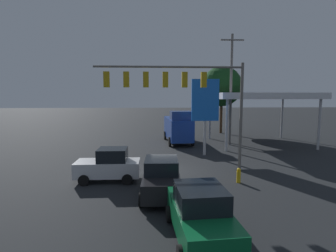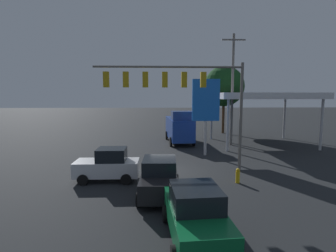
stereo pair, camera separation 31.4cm
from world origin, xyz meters
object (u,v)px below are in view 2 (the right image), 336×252
at_px(utility_pole, 232,88).
at_px(fire_hydrant, 238,176).
at_px(traffic_signal_assembly, 177,87).
at_px(delivery_truck, 179,127).
at_px(hatchback_crossing, 108,165).
at_px(sedan_waiting, 159,177).
at_px(sedan_far, 195,214).
at_px(street_tree, 224,86).
at_px(price_sign, 206,103).

relative_size(utility_pole, fire_hydrant, 12.89).
bearing_deg(traffic_signal_assembly, delivery_truck, -95.86).
distance_m(utility_pole, fire_hydrant, 13.60).
distance_m(traffic_signal_assembly, fire_hydrant, 6.75).
bearing_deg(hatchback_crossing, sedan_waiting, 140.54).
height_order(sedan_waiting, sedan_far, same).
distance_m(traffic_signal_assembly, utility_pole, 11.54).
bearing_deg(delivery_truck, traffic_signal_assembly, -9.34).
bearing_deg(hatchback_crossing, street_tree, -120.89).
relative_size(sedan_waiting, sedan_far, 0.99).
bearing_deg(utility_pole, sedan_waiting, 60.84).
relative_size(price_sign, hatchback_crossing, 1.72).
relative_size(utility_pole, hatchback_crossing, 2.98).
height_order(sedan_waiting, hatchback_crossing, hatchback_crossing).
bearing_deg(sedan_far, street_tree, 160.05).
bearing_deg(sedan_far, fire_hydrant, 146.65).
height_order(traffic_signal_assembly, price_sign, traffic_signal_assembly).
bearing_deg(sedan_waiting, street_tree, 160.47).
bearing_deg(utility_pole, delivery_truck, -16.04).
bearing_deg(utility_pole, hatchback_crossing, 46.12).
bearing_deg(delivery_truck, fire_hydrant, 6.02).
height_order(sedan_far, street_tree, street_tree).
relative_size(traffic_signal_assembly, street_tree, 1.07).
bearing_deg(street_tree, price_sign, 69.58).
bearing_deg(street_tree, sedan_far, 73.70).
bearing_deg(fire_hydrant, price_sign, -85.74).
bearing_deg(hatchback_crossing, traffic_signal_assembly, -158.98).
xyz_separation_m(price_sign, fire_hydrant, (-0.55, 7.45, -4.09)).
bearing_deg(price_sign, sedan_waiting, 66.00).
height_order(utility_pole, hatchback_crossing, utility_pole).
bearing_deg(price_sign, sedan_far, 78.00).
relative_size(price_sign, delivery_truck, 0.94).
relative_size(sedan_waiting, fire_hydrant, 5.08).
bearing_deg(fire_hydrant, sedan_far, 60.31).
bearing_deg(sedan_far, delivery_truck, 173.01).
height_order(traffic_signal_assembly, utility_pole, utility_pole).
distance_m(utility_pole, sedan_far, 19.80).
distance_m(traffic_signal_assembly, sedan_far, 9.71).
xyz_separation_m(delivery_truck, hatchback_crossing, (5.44, 12.71, -0.75)).
distance_m(traffic_signal_assembly, delivery_truck, 11.85).
distance_m(utility_pole, delivery_truck, 6.99).
distance_m(hatchback_crossing, fire_hydrant, 7.77).
height_order(delivery_truck, sedan_waiting, delivery_truck).
bearing_deg(utility_pole, price_sign, 51.97).
relative_size(utility_pole, sedan_far, 2.52).
relative_size(hatchback_crossing, street_tree, 0.42).
xyz_separation_m(sedan_far, fire_hydrant, (-3.41, -5.98, -0.51)).
xyz_separation_m(traffic_signal_assembly, utility_pole, (-6.45, -9.56, 0.26)).
distance_m(sedan_waiting, street_tree, 24.90).
height_order(price_sign, delivery_truck, price_sign).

